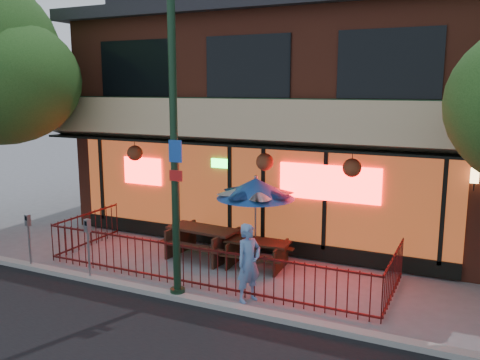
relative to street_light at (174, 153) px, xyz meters
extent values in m
plane|color=gray|center=(0.00, 0.40, -3.15)|extent=(80.00, 80.00, 0.00)
cube|color=#999993|center=(0.00, -0.10, -3.09)|extent=(80.00, 0.25, 0.12)
cube|color=maroon|center=(0.00, 7.60, 0.10)|extent=(12.00, 8.00, 6.50)
cube|color=#59230F|center=(0.00, 3.58, -1.50)|extent=(11.00, 0.06, 2.60)
cube|color=#FF0C0C|center=(2.30, 3.50, -1.05)|extent=(2.60, 0.04, 0.90)
cube|color=#FF0C0C|center=(-3.40, 3.50, -1.15)|extent=(1.30, 0.04, 0.80)
cube|color=tan|center=(0.00, 3.10, 0.40)|extent=(12.20, 1.33, 1.26)
cube|color=black|center=(-3.60, 3.58, 1.85)|extent=(2.40, 0.06, 1.60)
cube|color=black|center=(0.00, 3.58, 1.85)|extent=(2.40, 0.06, 1.60)
cube|color=black|center=(3.60, 3.58, 1.85)|extent=(2.40, 0.06, 1.60)
cube|color=black|center=(0.00, 3.55, -2.90)|extent=(11.00, 0.12, 0.40)
cube|color=#FFC672|center=(5.60, 3.42, -0.60)|extent=(0.18, 0.18, 0.32)
cube|color=#49100F|center=(0.00, 0.60, -2.20)|extent=(8.40, 0.04, 0.04)
cube|color=#49100F|center=(0.00, 0.60, -3.03)|extent=(8.40, 0.04, 0.04)
cube|color=#49100F|center=(-4.20, 1.90, -2.20)|extent=(0.04, 2.60, 0.04)
cube|color=#49100F|center=(4.20, 1.90, -2.20)|extent=(0.04, 2.60, 0.04)
cylinder|color=#49100F|center=(0.00, 0.60, -2.65)|extent=(0.02, 0.02, 1.00)
cylinder|color=#16311E|center=(0.00, 0.00, 0.35)|extent=(0.16, 0.16, 7.00)
cylinder|color=#16311E|center=(0.00, 0.00, -3.05)|extent=(0.32, 0.32, 0.20)
cube|color=#194CB2|center=(0.12, -0.15, 0.05)|extent=(0.30, 0.02, 0.45)
cube|color=red|center=(0.12, -0.15, -0.45)|extent=(0.30, 0.02, 0.22)
cube|color=#402117|center=(-1.53, 2.59, -2.76)|extent=(0.17, 1.36, 0.77)
cube|color=#402117|center=(-0.07, 2.47, -2.76)|extent=(0.17, 1.36, 0.77)
cube|color=#402117|center=(-0.80, 2.53, -2.37)|extent=(1.94, 0.93, 0.06)
cube|color=#402117|center=(-0.85, 1.96, -2.69)|extent=(1.90, 0.44, 0.05)
cube|color=#402117|center=(-0.76, 3.10, -2.69)|extent=(1.90, 0.44, 0.05)
cube|color=black|center=(0.18, 2.44, -2.82)|extent=(0.12, 1.15, 0.65)
cube|color=black|center=(1.41, 2.52, -2.82)|extent=(0.12, 1.15, 0.65)
cube|color=black|center=(0.80, 2.48, -2.50)|extent=(1.63, 0.76, 0.05)
cube|color=black|center=(0.83, 1.99, -2.76)|extent=(1.60, 0.34, 0.04)
cube|color=black|center=(0.77, 2.96, -2.76)|extent=(1.60, 0.34, 0.04)
cylinder|color=gray|center=(0.60, 2.80, -2.10)|extent=(0.05, 0.05, 2.09)
cone|color=#1B4897|center=(0.60, 2.80, -1.20)|extent=(1.99, 2.00, 0.52)
sphere|color=gray|center=(0.60, 2.80, -0.92)|extent=(0.09, 0.09, 0.09)
imported|color=#638EC7|center=(1.46, 0.50, -2.31)|extent=(0.62, 0.73, 1.68)
cylinder|color=#9D9EA5|center=(-2.36, -0.08, -2.55)|extent=(0.05, 0.05, 1.21)
cube|color=#9D9EA5|center=(-2.36, -0.08, -1.81)|extent=(0.15, 0.14, 0.31)
cube|color=black|center=(-2.36, -0.13, -1.75)|extent=(0.09, 0.02, 0.11)
cylinder|color=gray|center=(-4.26, -0.08, -2.59)|extent=(0.05, 0.05, 1.12)
cube|color=gray|center=(-4.26, -0.08, -1.90)|extent=(0.14, 0.12, 0.29)
cube|color=black|center=(-4.26, -0.13, -1.84)|extent=(0.08, 0.02, 0.10)
camera|label=1|loc=(5.65, -8.74, 1.33)|focal=38.00mm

